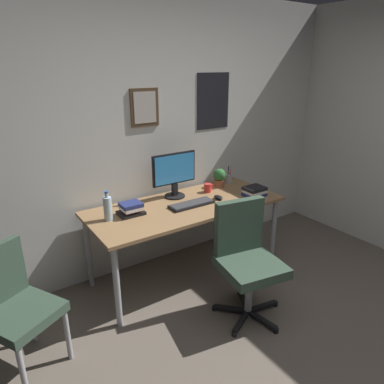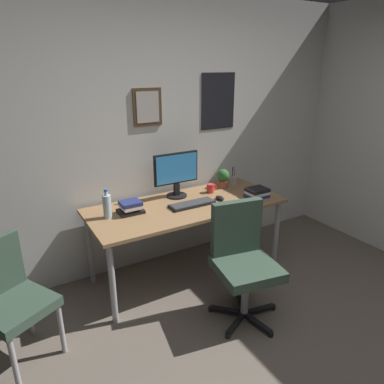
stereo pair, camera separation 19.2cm
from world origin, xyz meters
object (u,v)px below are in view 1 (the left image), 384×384
object	(u,v)px
side_chair	(13,303)
keyboard	(192,204)
potted_plant	(219,177)
book_stack_left	(254,191)
water_bottle	(108,208)
monitor	(174,173)
book_stack_right	(131,209)
computer_mouse	(218,197)
pen_cup	(229,178)
coffee_mug_near	(208,188)
office_chair	(246,254)

from	to	relation	value
side_chair	keyboard	distance (m)	1.61
potted_plant	book_stack_left	size ratio (longest dim) A/B	0.92
water_bottle	potted_plant	world-z (taller)	water_bottle
water_bottle	book_stack_left	xyz separation A→B (m)	(1.40, -0.26, -0.06)
keyboard	monitor	bearing A→B (deg)	92.02
book_stack_left	water_bottle	bearing A→B (deg)	169.41
side_chair	book_stack_left	distance (m)	2.24
monitor	book_stack_left	size ratio (longest dim) A/B	2.17
keyboard	potted_plant	xyz separation A→B (m)	(0.53, 0.27, 0.09)
book_stack_right	monitor	bearing A→B (deg)	17.05
computer_mouse	monitor	bearing A→B (deg)	136.45
water_bottle	keyboard	bearing A→B (deg)	-9.35
side_chair	keyboard	world-z (taller)	side_chair
pen_cup	computer_mouse	bearing A→B (deg)	-141.25
coffee_mug_near	monitor	bearing A→B (deg)	167.46
computer_mouse	book_stack_left	world-z (taller)	book_stack_left
water_bottle	coffee_mug_near	bearing A→B (deg)	4.30
office_chair	potted_plant	xyz separation A→B (m)	(0.47, 0.95, 0.32)
office_chair	book_stack_right	xyz separation A→B (m)	(-0.61, 0.79, 0.26)
office_chair	book_stack_left	world-z (taller)	office_chair
book_stack_left	coffee_mug_near	bearing A→B (deg)	132.37
book_stack_right	water_bottle	bearing A→B (deg)	178.30
office_chair	monitor	size ratio (longest dim) A/B	2.07
water_bottle	potted_plant	size ratio (longest dim) A/B	1.29
water_bottle	book_stack_left	size ratio (longest dim) A/B	1.19
side_chair	coffee_mug_near	xyz separation A→B (m)	(1.91, 0.46, 0.28)
office_chair	computer_mouse	size ratio (longest dim) A/B	8.64
water_bottle	coffee_mug_near	xyz separation A→B (m)	(1.09, 0.08, -0.06)
keyboard	book_stack_left	size ratio (longest dim) A/B	2.03
side_chair	computer_mouse	distance (m)	1.91
computer_mouse	book_stack_left	distance (m)	0.37
monitor	computer_mouse	bearing A→B (deg)	-43.55
monitor	book_stack_right	world-z (taller)	monitor
keyboard	potted_plant	bearing A→B (deg)	27.10
keyboard	side_chair	bearing A→B (deg)	-170.74
computer_mouse	water_bottle	bearing A→B (deg)	172.62
office_chair	water_bottle	xyz separation A→B (m)	(-0.82, 0.80, 0.32)
coffee_mug_near	keyboard	bearing A→B (deg)	-148.67
pen_cup	coffee_mug_near	bearing A→B (deg)	-164.73
water_bottle	side_chair	bearing A→B (deg)	-155.22
potted_plant	pen_cup	size ratio (longest dim) A/B	0.98
keyboard	computer_mouse	distance (m)	0.30
side_chair	book_stack_right	xyz separation A→B (m)	(1.03, 0.37, 0.29)
computer_mouse	book_stack_left	size ratio (longest dim) A/B	0.52
book_stack_right	coffee_mug_near	bearing A→B (deg)	5.66
coffee_mug_near	book_stack_right	bearing A→B (deg)	-174.34
monitor	coffee_mug_near	bearing A→B (deg)	-12.54
side_chair	book_stack_left	world-z (taller)	side_chair
keyboard	water_bottle	bearing A→B (deg)	170.65
computer_mouse	book_stack_left	xyz separation A→B (m)	(0.35, -0.13, 0.03)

